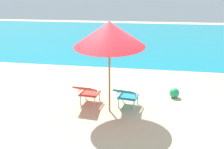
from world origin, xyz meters
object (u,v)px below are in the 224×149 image
at_px(lounge_chair_left, 88,91).
at_px(lounge_chair_right, 127,94).
at_px(beach_ball, 174,93).
at_px(beach_umbrella_center, 109,34).

xyz_separation_m(lounge_chair_left, lounge_chair_right, (1.11, -0.03, 0.00)).
distance_m(lounge_chair_right, beach_ball, 1.69).
bearing_deg(lounge_chair_right, lounge_chair_left, 178.45).
height_order(beach_umbrella_center, beach_ball, beach_umbrella_center).
relative_size(lounge_chair_left, beach_ball, 3.04).
relative_size(lounge_chair_right, beach_ball, 3.12).
bearing_deg(lounge_chair_left, beach_ball, 21.61).
height_order(lounge_chair_left, beach_ball, lounge_chair_left).
bearing_deg(beach_ball, lounge_chair_left, -158.39).
distance_m(lounge_chair_left, lounge_chair_right, 1.11).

